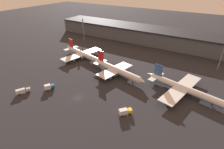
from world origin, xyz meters
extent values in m
plane|color=#26262B|center=(0.00, 0.00, 0.00)|extent=(600.00, 600.00, 0.00)
cube|color=#4C515B|center=(0.00, 105.38, 6.18)|extent=(198.93, 26.14, 12.37)
cube|color=black|center=(0.00, 105.38, 12.97)|extent=(198.93, 28.14, 1.20)
cylinder|color=silver|center=(-30.35, 41.49, 3.45)|extent=(37.31, 11.66, 3.63)
cylinder|color=silver|center=(-30.35, 41.49, 2.81)|extent=(35.36, 10.72, 3.08)
cone|color=silver|center=(-11.03, 37.19, 3.45)|extent=(5.00, 4.31, 3.45)
cone|color=silver|center=(-49.85, 45.82, 3.72)|extent=(5.98, 4.19, 3.08)
cube|color=red|center=(-45.69, 44.90, 8.63)|extent=(5.04, 1.49, 6.74)
cube|color=silver|center=(-46.42, 45.06, 3.99)|extent=(6.25, 12.95, 0.24)
cube|color=silver|center=(-32.18, 41.89, 2.99)|extent=(15.30, 35.52, 0.36)
cylinder|color=gray|center=(-28.98, 51.11, 1.74)|extent=(4.33, 2.81, 1.99)
cylinder|color=gray|center=(-33.19, 32.19, 1.74)|extent=(4.33, 2.81, 1.99)
cylinder|color=black|center=(-17.57, 38.65, 0.82)|extent=(0.50, 0.50, 1.63)
cylinder|color=black|center=(-31.86, 43.31, 0.82)|extent=(0.50, 0.50, 1.63)
cylinder|color=black|center=(-32.49, 40.48, 0.82)|extent=(0.50, 0.50, 1.63)
cylinder|color=silver|center=(5.63, 31.72, 3.74)|extent=(36.10, 11.68, 3.93)
cylinder|color=silver|center=(5.63, 31.72, 3.05)|extent=(34.21, 10.71, 3.34)
cone|color=silver|center=(24.41, 27.55, 3.74)|extent=(5.42, 4.67, 3.74)
cone|color=silver|center=(-13.33, 35.94, 4.03)|extent=(6.48, 4.54, 3.34)
cube|color=red|center=(-9.17, 35.01, 9.22)|extent=(5.46, 1.59, 7.04)
cube|color=silver|center=(-9.88, 35.17, 4.33)|extent=(5.88, 10.05, 0.24)
cube|color=silver|center=(3.87, 32.11, 3.24)|extent=(14.13, 27.43, 0.36)
cylinder|color=gray|center=(6.52, 39.03, 1.91)|extent=(4.69, 3.05, 2.16)
cylinder|color=gray|center=(3.34, 24.72, 1.91)|extent=(4.69, 3.05, 2.16)
cylinder|color=black|center=(17.97, 28.98, 0.88)|extent=(0.50, 0.50, 1.77)
cylinder|color=black|center=(4.21, 33.65, 0.88)|extent=(0.50, 0.50, 1.77)
cylinder|color=black|center=(3.53, 30.58, 0.88)|extent=(0.50, 0.50, 1.77)
cylinder|color=white|center=(47.33, 32.55, 3.46)|extent=(40.48, 12.38, 3.64)
cylinder|color=#2D519E|center=(47.33, 32.55, 2.82)|extent=(38.38, 11.40, 3.09)
cone|color=white|center=(26.24, 37.24, 3.73)|extent=(6.00, 4.20, 3.09)
cube|color=#2D519E|center=(30.66, 36.26, 8.66)|extent=(5.06, 1.50, 6.78)
cube|color=white|center=(29.86, 36.44, 4.00)|extent=(6.40, 13.62, 0.24)
cube|color=white|center=(45.34, 33.00, 3.00)|extent=(15.74, 37.39, 0.36)
cylinder|color=gray|center=(48.75, 42.71, 1.75)|extent=(4.34, 2.82, 2.00)
cylinder|color=gray|center=(44.32, 22.75, 1.75)|extent=(4.34, 2.82, 2.00)
cylinder|color=black|center=(61.22, 29.47, 0.82)|extent=(0.50, 0.50, 1.64)
cylinder|color=black|center=(45.66, 34.42, 0.82)|extent=(0.50, 0.50, 1.64)
cylinder|color=black|center=(45.03, 31.58, 0.82)|extent=(0.50, 0.50, 1.64)
cube|color=#195199|center=(-17.97, -0.80, 1.64)|extent=(2.90, 2.52, 1.84)
cube|color=silver|center=(-19.29, -3.22, 1.95)|extent=(3.68, 3.96, 2.45)
cylinder|color=black|center=(-18.86, -0.49, 0.45)|extent=(0.97, 1.08, 0.90)
cylinder|color=black|center=(-17.23, -1.37, 0.45)|extent=(0.97, 1.08, 0.90)
cylinder|color=black|center=(-20.42, -3.36, 0.45)|extent=(0.97, 1.08, 0.90)
cylinder|color=black|center=(-18.79, -4.25, 0.45)|extent=(0.97, 1.08, 0.90)
cube|color=gold|center=(28.84, 3.45, 1.59)|extent=(2.94, 2.89, 1.75)
cube|color=silver|center=(26.68, 0.89, 1.89)|extent=(4.22, 4.40, 2.33)
cylinder|color=black|center=(28.07, 3.86, 0.45)|extent=(1.02, 1.05, 0.90)
cylinder|color=black|center=(29.37, 2.75, 0.45)|extent=(1.02, 1.05, 0.90)
cylinder|color=black|center=(25.50, 0.83, 0.45)|extent=(1.02, 1.05, 0.90)
cylinder|color=black|center=(26.81, -0.27, 0.45)|extent=(1.02, 1.05, 0.90)
cube|color=#9EA3A8|center=(-26.98, -10.04, 1.52)|extent=(2.81, 2.87, 1.59)
cube|color=silver|center=(-28.73, -13.57, 1.78)|extent=(3.85, 4.96, 2.12)
cylinder|color=black|center=(-27.76, -9.89, 0.45)|extent=(0.86, 1.03, 0.90)
cylinder|color=black|center=(-26.39, -10.57, 0.45)|extent=(0.86, 1.03, 0.90)
cylinder|color=black|center=(-29.84, -14.07, 0.45)|extent=(0.86, 1.03, 0.90)
cylinder|color=black|center=(-28.47, -14.76, 0.45)|extent=(0.86, 1.03, 0.90)
cylinder|color=slate|center=(-56.68, 74.29, 10.12)|extent=(0.70, 0.70, 20.24)
sphere|color=beige|center=(-56.68, 74.29, 20.84)|extent=(1.80, 1.80, 1.80)
cylinder|color=slate|center=(60.71, 74.29, 10.80)|extent=(0.70, 0.70, 21.59)
camera|label=1|loc=(54.42, -54.26, 56.01)|focal=28.00mm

